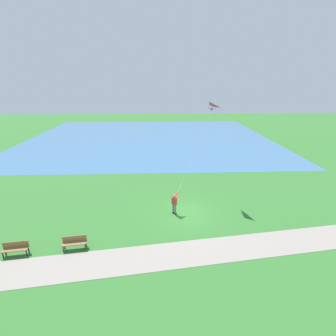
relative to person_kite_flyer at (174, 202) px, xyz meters
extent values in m
plane|color=#33702D|center=(0.04, -0.97, -1.05)|extent=(120.00, 120.00, 0.00)
cube|color=teal|center=(26.88, 3.03, -1.04)|extent=(36.00, 44.00, 0.01)
cube|color=gray|center=(-4.99, 1.03, -1.04)|extent=(6.46, 32.04, 0.02)
cube|color=#232328|center=(0.09, 0.08, -1.02)|extent=(0.25, 0.25, 0.06)
cylinder|color=slate|center=(0.07, 0.10, -0.60)|extent=(0.14, 0.14, 0.82)
cube|color=#232328|center=(-0.09, -0.08, -1.02)|extent=(0.25, 0.25, 0.06)
cylinder|color=slate|center=(-0.10, -0.07, -0.60)|extent=(0.14, 0.14, 0.82)
cube|color=red|center=(-0.02, 0.02, 0.11)|extent=(0.44, 0.44, 0.60)
sphere|color=#996B4C|center=(-0.02, 0.02, 0.57)|extent=(0.22, 0.22, 0.22)
ellipsoid|color=olive|center=(-0.03, 0.03, 0.61)|extent=(0.32, 0.32, 0.13)
cylinder|color=red|center=(0.20, -0.08, 0.56)|extent=(0.23, 0.56, 0.43)
cylinder|color=red|center=(0.07, -0.20, 0.56)|extent=(0.56, 0.25, 0.43)
sphere|color=#996B4C|center=(0.25, -0.26, 0.69)|extent=(0.10, 0.10, 0.10)
pyramid|color=red|center=(2.99, -2.93, 7.20)|extent=(1.43, 0.98, 0.47)
cone|color=blue|center=(3.08, -3.21, 6.89)|extent=(0.25, 0.25, 0.22)
cylinder|color=black|center=(3.08, -3.21, 7.00)|extent=(1.20, 0.40, 0.02)
cylinder|color=silver|center=(1.66, -1.73, 3.76)|extent=(2.85, 2.97, 6.15)
cube|color=olive|center=(-4.10, 6.69, -0.60)|extent=(0.63, 1.54, 0.05)
cube|color=olive|center=(-3.91, 6.71, -0.37)|extent=(0.23, 1.49, 0.40)
cube|color=#2D2D33|center=(-4.17, 6.00, -0.82)|extent=(0.07, 0.07, 0.45)
cube|color=#2D2D33|center=(-3.86, 6.04, -0.82)|extent=(0.07, 0.07, 0.45)
cube|color=#2D2D33|center=(-4.35, 7.33, -0.82)|extent=(0.07, 0.07, 0.45)
cube|color=#2D2D33|center=(-4.03, 7.37, -0.82)|extent=(0.07, 0.07, 0.45)
cube|color=olive|center=(-4.55, 10.16, -0.60)|extent=(0.63, 1.54, 0.05)
cube|color=olive|center=(-4.36, 10.18, -0.37)|extent=(0.23, 1.49, 0.40)
cube|color=#2D2D33|center=(-4.62, 9.47, -0.82)|extent=(0.07, 0.07, 0.45)
cube|color=#2D2D33|center=(-4.30, 9.52, -0.82)|extent=(0.07, 0.07, 0.45)
cube|color=#2D2D33|center=(-4.79, 10.80, -0.82)|extent=(0.07, 0.07, 0.45)
cube|color=#2D2D33|center=(-4.47, 10.84, -0.82)|extent=(0.07, 0.07, 0.45)
camera|label=1|loc=(-16.82, 1.15, 9.25)|focal=25.33mm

